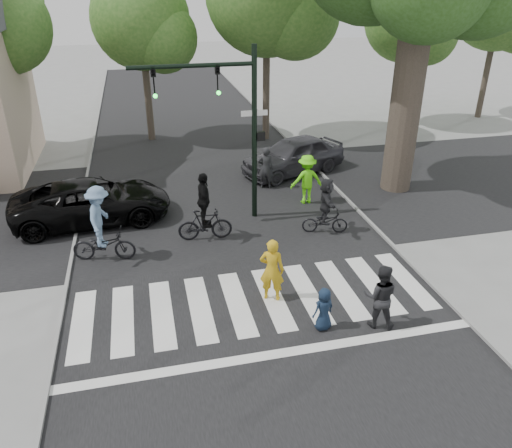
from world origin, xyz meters
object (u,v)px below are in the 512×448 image
Objects in this scene: pedestrian_woman at (272,270)px; cyclist_mid at (204,213)px; cyclist_left at (101,229)px; cyclist_right at (326,209)px; pedestrian_child at (324,309)px; car_suv at (92,201)px; car_grey at (293,155)px; pedestrian_adult at (380,296)px; traffic_signal at (229,112)px.

cyclist_mid is at bearing -47.74° from pedestrian_woman.
cyclist_left is 7.26m from cyclist_right.
car_suv is at bearing -68.44° from pedestrian_child.
cyclist_left is 1.23× the size of cyclist_right.
pedestrian_woman is 0.75× the size of cyclist_left.
cyclist_left is at bearing -175.23° from car_suv.
cyclist_right is (2.78, 3.38, -0.03)m from pedestrian_woman.
cyclist_right is at bearing -6.29° from cyclist_mid.
car_suv is 8.91m from car_grey.
pedestrian_woman is at bearing -129.42° from cyclist_right.
cyclist_left reaches higher than pedestrian_woman.
car_grey is at bearing -71.85° from pedestrian_adult.
cyclist_left is at bearing -57.38° from pedestrian_child.
pedestrian_child is at bearing -67.95° from cyclist_mid.
pedestrian_adult is 0.32× the size of car_suv.
pedestrian_woman reaches higher than pedestrian_child.
cyclist_mid is at bearing -126.58° from car_suv.
cyclist_mid is at bearing -61.91° from car_grey.
cyclist_mid reaches higher than pedestrian_child.
cyclist_mid reaches higher than pedestrian_adult.
cyclist_right reaches higher than car_grey.
traffic_signal is at bearing -46.74° from pedestrian_adult.
traffic_signal reaches higher than car_suv.
car_suv is at bearing 148.07° from cyclist_mid.
car_suv is at bearing -27.02° from pedestrian_woman.
pedestrian_woman is 5.52m from cyclist_left.
car_suv is (-4.85, 0.94, -3.14)m from traffic_signal.
pedestrian_adult is (2.40, -6.92, -3.04)m from traffic_signal.
pedestrian_woman is 0.38× the size of car_grey.
car_suv is (-5.87, 7.67, 0.18)m from pedestrian_child.
pedestrian_adult is at bearing 156.56° from pedestrian_child.
cyclist_left reaches higher than car_grey.
traffic_signal is at bearing -64.79° from pedestrian_woman.
cyclist_mid is 4.06m from cyclist_right.
car_grey is (1.13, 10.88, -0.05)m from pedestrian_adult.
car_suv is (-7.73, 2.75, -0.12)m from cyclist_right.
traffic_signal is 3.44m from cyclist_mid.
cyclist_right is (1.87, 4.92, 0.30)m from pedestrian_child.
pedestrian_child is 5.27m from cyclist_right.
cyclist_mid is at bearing 173.71° from cyclist_right.
cyclist_mid is (-2.17, 5.37, 0.38)m from pedestrian_child.
traffic_signal is 5.57m from cyclist_left.
traffic_signal is 5.16× the size of pedestrian_child.
cyclist_mid is 0.49× the size of car_grey.
pedestrian_woman is at bearing -41.11° from car_grey.
cyclist_mid is at bearing -33.26° from pedestrian_adult.
cyclist_right is at bearing -105.40° from pedestrian_woman.
traffic_signal is at bearing 49.87° from cyclist_mid.
pedestrian_woman is 1.05× the size of pedestrian_adult.
cyclist_right reaches higher than pedestrian_adult.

